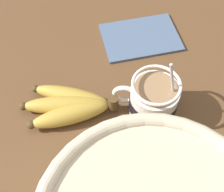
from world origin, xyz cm
name	(u,v)px	position (x,y,z in cm)	size (l,w,h in cm)	color
table	(123,115)	(0.00, 0.00, 1.27)	(96.12, 96.12, 2.55)	brown
coffee_mug	(153,100)	(-5.33, -1.16, 6.31)	(12.48, 9.26, 14.42)	white
banana_bunch	(69,106)	(10.53, 1.38, 4.35)	(18.99, 11.51, 4.22)	#4C381E
napkin	(141,37)	(-1.28, -20.47, 2.85)	(20.72, 17.78, 0.60)	slate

